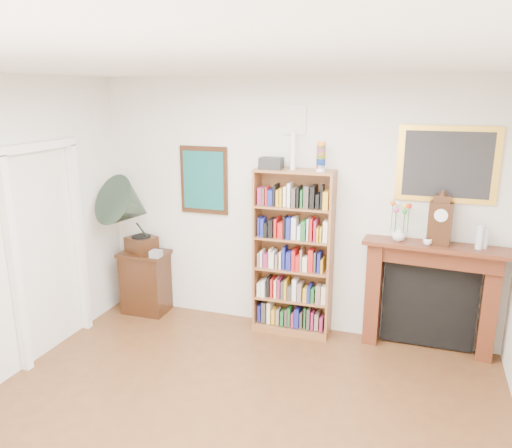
{
  "coord_description": "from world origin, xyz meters",
  "views": [
    {
      "loc": [
        1.32,
        -2.71,
        2.65
      ],
      "look_at": [
        -0.12,
        1.6,
        1.43
      ],
      "focal_mm": 35.0,
      "sensor_mm": 36.0,
      "label": 1
    }
  ],
  "objects_px": {
    "gramophone": "(131,210)",
    "bottle_right": "(485,238)",
    "fireplace": "(431,287)",
    "flower_vase": "(399,234)",
    "cd_stack": "(156,254)",
    "mantel_clock": "(440,221)",
    "teacup": "(427,242)",
    "bookshelf": "(293,244)",
    "bottle_left": "(480,237)",
    "side_cabinet": "(146,282)"
  },
  "relations": [
    {
      "from": "fireplace",
      "to": "flower_vase",
      "type": "relative_size",
      "value": 9.48
    },
    {
      "from": "gramophone",
      "to": "bottle_right",
      "type": "bearing_deg",
      "value": 24.51
    },
    {
      "from": "mantel_clock",
      "to": "bottle_right",
      "type": "height_order",
      "value": "mantel_clock"
    },
    {
      "from": "gramophone",
      "to": "flower_vase",
      "type": "relative_size",
      "value": 6.58
    },
    {
      "from": "side_cabinet",
      "to": "gramophone",
      "type": "xyz_separation_m",
      "value": [
        -0.03,
        -0.15,
        0.94
      ]
    },
    {
      "from": "cd_stack",
      "to": "teacup",
      "type": "distance_m",
      "value": 3.0
    },
    {
      "from": "teacup",
      "to": "gramophone",
      "type": "bearing_deg",
      "value": -176.99
    },
    {
      "from": "teacup",
      "to": "flower_vase",
      "type": "bearing_deg",
      "value": 167.42
    },
    {
      "from": "cd_stack",
      "to": "flower_vase",
      "type": "bearing_deg",
      "value": 4.17
    },
    {
      "from": "teacup",
      "to": "cd_stack",
      "type": "bearing_deg",
      "value": -177.41
    },
    {
      "from": "flower_vase",
      "to": "bottle_right",
      "type": "distance_m",
      "value": 0.8
    },
    {
      "from": "fireplace",
      "to": "cd_stack",
      "type": "height_order",
      "value": "fireplace"
    },
    {
      "from": "cd_stack",
      "to": "mantel_clock",
      "type": "distance_m",
      "value": 3.14
    },
    {
      "from": "gramophone",
      "to": "cd_stack",
      "type": "xyz_separation_m",
      "value": [
        0.27,
        0.04,
        -0.51
      ]
    },
    {
      "from": "cd_stack",
      "to": "bottle_right",
      "type": "height_order",
      "value": "bottle_right"
    },
    {
      "from": "bookshelf",
      "to": "mantel_clock",
      "type": "height_order",
      "value": "bookshelf"
    },
    {
      "from": "fireplace",
      "to": "bottle_left",
      "type": "height_order",
      "value": "bottle_left"
    },
    {
      "from": "bottle_left",
      "to": "bottle_right",
      "type": "bearing_deg",
      "value": 34.49
    },
    {
      "from": "flower_vase",
      "to": "bottle_left",
      "type": "relative_size",
      "value": 0.62
    },
    {
      "from": "gramophone",
      "to": "mantel_clock",
      "type": "relative_size",
      "value": 1.96
    },
    {
      "from": "bookshelf",
      "to": "fireplace",
      "type": "xyz_separation_m",
      "value": [
        1.45,
        0.07,
        -0.34
      ]
    },
    {
      "from": "gramophone",
      "to": "bottle_left",
      "type": "relative_size",
      "value": 4.08
    },
    {
      "from": "mantel_clock",
      "to": "teacup",
      "type": "bearing_deg",
      "value": -147.5
    },
    {
      "from": "bookshelf",
      "to": "cd_stack",
      "type": "height_order",
      "value": "bookshelf"
    },
    {
      "from": "bookshelf",
      "to": "side_cabinet",
      "type": "height_order",
      "value": "bookshelf"
    },
    {
      "from": "gramophone",
      "to": "bottle_left",
      "type": "height_order",
      "value": "gramophone"
    },
    {
      "from": "bookshelf",
      "to": "bottle_left",
      "type": "relative_size",
      "value": 8.87
    },
    {
      "from": "fireplace",
      "to": "mantel_clock",
      "type": "height_order",
      "value": "mantel_clock"
    },
    {
      "from": "gramophone",
      "to": "bookshelf",
      "type": "bearing_deg",
      "value": 27.37
    },
    {
      "from": "flower_vase",
      "to": "bottle_left",
      "type": "xyz_separation_m",
      "value": [
        0.75,
        -0.04,
        0.05
      ]
    },
    {
      "from": "flower_vase",
      "to": "bottle_right",
      "type": "relative_size",
      "value": 0.74
    },
    {
      "from": "cd_stack",
      "to": "mantel_clock",
      "type": "relative_size",
      "value": 0.24
    },
    {
      "from": "mantel_clock",
      "to": "bottle_left",
      "type": "height_order",
      "value": "mantel_clock"
    },
    {
      "from": "bottle_right",
      "to": "teacup",
      "type": "bearing_deg",
      "value": -173.72
    },
    {
      "from": "bookshelf",
      "to": "bottle_left",
      "type": "height_order",
      "value": "bookshelf"
    },
    {
      "from": "side_cabinet",
      "to": "mantel_clock",
      "type": "height_order",
      "value": "mantel_clock"
    },
    {
      "from": "bookshelf",
      "to": "gramophone",
      "type": "relative_size",
      "value": 2.17
    },
    {
      "from": "fireplace",
      "to": "teacup",
      "type": "relative_size",
      "value": 16.61
    },
    {
      "from": "side_cabinet",
      "to": "bottle_right",
      "type": "relative_size",
      "value": 3.84
    },
    {
      "from": "mantel_clock",
      "to": "bookshelf",
      "type": "bearing_deg",
      "value": -170.32
    },
    {
      "from": "bookshelf",
      "to": "side_cabinet",
      "type": "xyz_separation_m",
      "value": [
        -1.83,
        -0.05,
        -0.65
      ]
    },
    {
      "from": "gramophone",
      "to": "bottle_right",
      "type": "height_order",
      "value": "gramophone"
    },
    {
      "from": "cd_stack",
      "to": "bottle_right",
      "type": "xyz_separation_m",
      "value": [
        3.49,
        0.19,
        0.46
      ]
    },
    {
      "from": "gramophone",
      "to": "cd_stack",
      "type": "bearing_deg",
      "value": 28.7
    },
    {
      "from": "fireplace",
      "to": "gramophone",
      "type": "bearing_deg",
      "value": -171.07
    },
    {
      "from": "teacup",
      "to": "bookshelf",
      "type": "bearing_deg",
      "value": 178.47
    },
    {
      "from": "bookshelf",
      "to": "flower_vase",
      "type": "height_order",
      "value": "bookshelf"
    },
    {
      "from": "gramophone",
      "to": "flower_vase",
      "type": "distance_m",
      "value": 2.97
    },
    {
      "from": "bookshelf",
      "to": "mantel_clock",
      "type": "relative_size",
      "value": 4.27
    },
    {
      "from": "flower_vase",
      "to": "teacup",
      "type": "height_order",
      "value": "flower_vase"
    }
  ]
}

